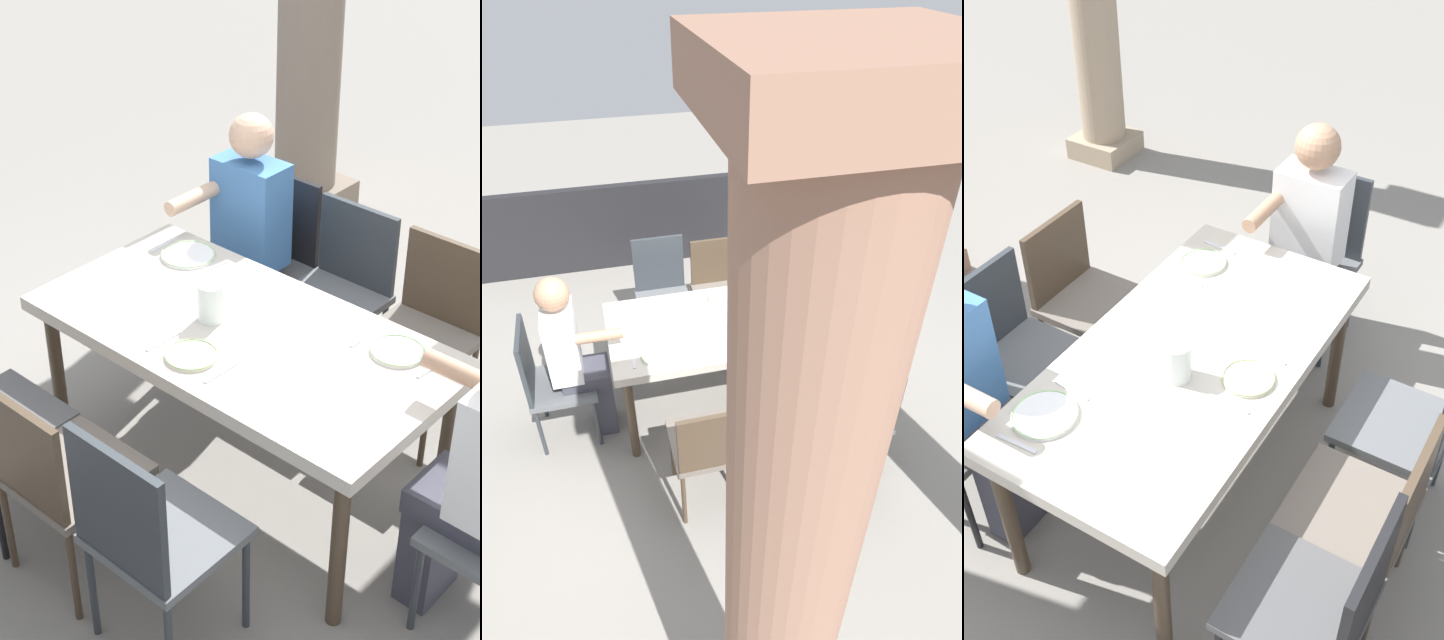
% 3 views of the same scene
% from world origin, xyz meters
% --- Properties ---
extents(ground_plane, '(16.00, 16.00, 0.00)m').
position_xyz_m(ground_plane, '(0.00, 0.00, 0.00)').
color(ground_plane, gray).
extents(dining_table, '(1.67, 0.86, 0.78)m').
position_xyz_m(dining_table, '(0.00, 0.00, 0.70)').
color(dining_table, beige).
rests_on(dining_table, ground).
extents(chair_west_north, '(0.44, 0.44, 0.92)m').
position_xyz_m(chair_west_north, '(-0.58, 0.85, 0.53)').
color(chair_west_north, '#4F4F50').
rests_on(chair_west_north, ground).
extents(chair_mid_north, '(0.44, 0.44, 0.90)m').
position_xyz_m(chair_mid_north, '(-0.14, 0.85, 0.53)').
color(chair_mid_north, '#5B5E61').
rests_on(chair_mid_north, ground).
extents(chair_mid_south, '(0.44, 0.44, 0.90)m').
position_xyz_m(chair_mid_south, '(-0.14, -0.85, 0.53)').
color(chair_mid_south, '#6A6158').
rests_on(chair_mid_south, ground).
extents(chair_east_north, '(0.44, 0.44, 0.89)m').
position_xyz_m(chair_east_north, '(0.34, 0.85, 0.53)').
color(chair_east_north, '#6A6158').
rests_on(chair_east_north, ground).
extents(chair_east_south, '(0.44, 0.44, 0.97)m').
position_xyz_m(chair_east_south, '(0.34, -0.85, 0.56)').
color(chair_east_south, '#5B5E61').
rests_on(chair_east_south, ground).
extents(diner_man_white, '(0.35, 0.49, 1.30)m').
position_xyz_m(diner_man_white, '(-0.58, 0.65, 0.69)').
color(diner_man_white, '#3F3F4C').
rests_on(diner_man_white, ground).
extents(plate_0, '(0.24, 0.24, 0.02)m').
position_xyz_m(plate_0, '(-0.55, 0.27, 0.78)').
color(plate_0, white).
rests_on(plate_0, dining_table).
extents(fork_0, '(0.03, 0.17, 0.01)m').
position_xyz_m(fork_0, '(-0.70, 0.27, 0.78)').
color(fork_0, silver).
rests_on(fork_0, dining_table).
extents(spoon_0, '(0.04, 0.17, 0.01)m').
position_xyz_m(spoon_0, '(-0.40, 0.27, 0.78)').
color(spoon_0, silver).
rests_on(spoon_0, dining_table).
extents(plate_1, '(0.20, 0.20, 0.02)m').
position_xyz_m(plate_1, '(-0.02, -0.27, 0.78)').
color(plate_1, silver).
rests_on(plate_1, dining_table).
extents(fork_1, '(0.02, 0.17, 0.01)m').
position_xyz_m(fork_1, '(-0.17, -0.27, 0.78)').
color(fork_1, silver).
rests_on(fork_1, dining_table).
extents(spoon_1, '(0.02, 0.17, 0.01)m').
position_xyz_m(spoon_1, '(0.13, -0.27, 0.78)').
color(spoon_1, silver).
rests_on(spoon_1, dining_table).
extents(plate_2, '(0.21, 0.21, 0.02)m').
position_xyz_m(plate_2, '(0.54, 0.26, 0.78)').
color(plate_2, white).
rests_on(plate_2, dining_table).
extents(fork_2, '(0.02, 0.17, 0.01)m').
position_xyz_m(fork_2, '(0.39, 0.26, 0.78)').
color(fork_2, silver).
rests_on(fork_2, dining_table).
extents(spoon_2, '(0.03, 0.17, 0.01)m').
position_xyz_m(spoon_2, '(0.69, 0.26, 0.78)').
color(spoon_2, silver).
rests_on(spoon_2, dining_table).
extents(water_pitcher, '(0.11, 0.11, 0.16)m').
position_xyz_m(water_pitcher, '(-0.14, -0.03, 0.85)').
color(water_pitcher, white).
rests_on(water_pitcher, dining_table).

